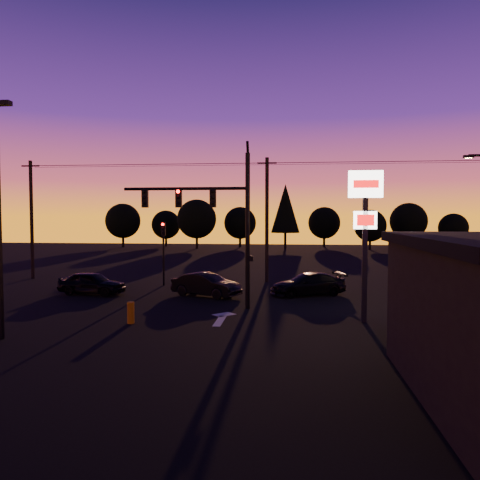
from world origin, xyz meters
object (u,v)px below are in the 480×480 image
at_px(traffic_signal_mast, 217,213).
at_px(car_left, 92,283).
at_px(car_right, 308,284).
at_px(secondary_signal, 163,244).
at_px(bollard, 131,313).
at_px(car_mid, 206,285).
at_px(suv_parked, 417,325).
at_px(pylon_sign, 365,213).

distance_m(traffic_signal_mast, car_left, 9.89).
distance_m(traffic_signal_mast, car_right, 7.89).
distance_m(secondary_signal, bollard, 11.74).
bearing_deg(car_mid, car_left, 114.12).
height_order(car_mid, suv_parked, car_mid).
bearing_deg(pylon_sign, secondary_signal, 140.23).
height_order(car_mid, car_right, car_mid).
bearing_deg(traffic_signal_mast, pylon_sign, -19.36).
relative_size(bollard, car_left, 0.23).
xyz_separation_m(secondary_signal, car_left, (-3.36, -4.09, -2.16)).
bearing_deg(car_left, secondary_signal, -30.87).
relative_size(traffic_signal_mast, car_left, 2.10).
bearing_deg(secondary_signal, car_left, -129.40).
relative_size(car_left, suv_parked, 0.93).
bearing_deg(car_right, secondary_signal, -128.68).
bearing_deg(secondary_signal, traffic_signal_mast, -56.81).
distance_m(bollard, car_left, 8.83).
relative_size(secondary_signal, pylon_sign, 0.64).
bearing_deg(traffic_signal_mast, secondary_signal, 123.19).
bearing_deg(car_right, pylon_sign, -4.10).
bearing_deg(car_left, car_right, -76.56).
distance_m(traffic_signal_mast, secondary_signal, 9.19).
relative_size(car_left, car_mid, 0.97).
bearing_deg(car_mid, pylon_sign, -101.74).
bearing_deg(bollard, car_mid, 74.13).
xyz_separation_m(traffic_signal_mast, pylon_sign, (7.10, -2.49, -0.02)).
xyz_separation_m(pylon_sign, car_mid, (-8.29, 5.93, -4.22)).
relative_size(secondary_signal, car_left, 1.06).
distance_m(bollard, car_mid, 7.61).
bearing_deg(bollard, pylon_sign, 7.63).
relative_size(pylon_sign, bollard, 7.07).
height_order(car_left, car_mid, same).
xyz_separation_m(car_left, suv_parked, (16.89, -8.93, -0.08)).
bearing_deg(car_left, traffic_signal_mast, -103.85).
distance_m(secondary_signal, car_right, 10.43).
bearing_deg(car_left, pylon_sign, -102.47).
height_order(pylon_sign, car_left, pylon_sign).
bearing_deg(secondary_signal, car_right, -16.89).
distance_m(pylon_sign, suv_parked, 5.48).
distance_m(pylon_sign, bollard, 11.37).
xyz_separation_m(traffic_signal_mast, car_left, (-8.26, 3.40, -4.24)).
bearing_deg(suv_parked, bollard, -178.93).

